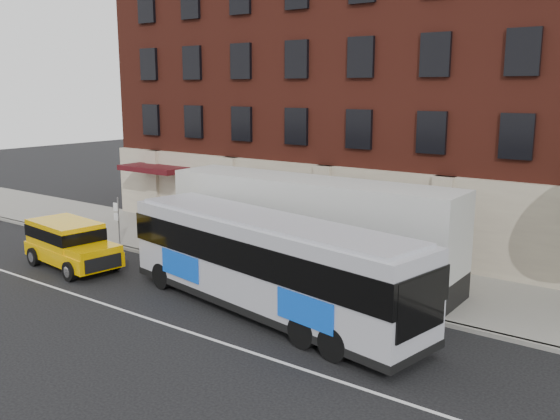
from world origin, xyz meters
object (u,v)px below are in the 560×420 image
Objects in this scene: city_bus at (267,261)px; sign_pole at (118,218)px; shipping_container at (309,230)px; yellow_suv at (69,241)px.

sign_pole is at bearing 166.36° from city_bus.
shipping_container is (-0.97, 4.10, 0.17)m from city_bus.
sign_pole is 0.19× the size of city_bus.
yellow_suv is at bearing -152.95° from shipping_container.
sign_pole is 11.85m from city_bus.
shipping_container reaches higher than city_bus.
shipping_container is at bearing 103.33° from city_bus.
sign_pole is at bearing 106.94° from yellow_suv.
city_bus is at bearing -76.67° from shipping_container.
yellow_suv is at bearing -73.06° from sign_pole.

